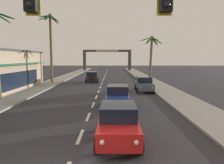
{
  "coord_description": "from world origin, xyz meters",
  "views": [
    {
      "loc": [
        1.55,
        -6.57,
        3.78
      ],
      "look_at": [
        1.58,
        8.0,
        2.2
      ],
      "focal_mm": 34.98,
      "sensor_mm": 36.0,
      "label": 1
    }
  ],
  "objects": [
    {
      "name": "sidewalk_right",
      "position": [
        7.8,
        20.0,
        0.07
      ],
      "size": [
        3.2,
        110.0,
        0.14
      ],
      "primitive_type": "cube",
      "color": "gray",
      "rests_on": "ground"
    },
    {
      "name": "town_gateway_arch",
      "position": [
        0.0,
        62.23,
        4.24
      ],
      "size": [
        15.06,
        0.9,
        6.49
      ],
      "color": "#423D38",
      "rests_on": "ground"
    },
    {
      "name": "palm_left_third",
      "position": [
        -7.63,
        26.45,
        7.04
      ],
      "size": [
        3.35,
        3.55,
        10.35
      ],
      "color": "brown",
      "rests_on": "ground"
    },
    {
      "name": "sedan_third_in_queue",
      "position": [
        1.99,
        10.31,
        0.85
      ],
      "size": [
        2.05,
        4.49,
        1.68
      ],
      "color": "navy",
      "rests_on": "ground"
    },
    {
      "name": "palm_right_third",
      "position": [
        8.23,
        30.79,
        5.17
      ],
      "size": [
        4.08,
        3.98,
        7.57
      ],
      "color": "brown",
      "rests_on": "ground"
    },
    {
      "name": "lane_markings",
      "position": [
        0.4,
        20.7,
        0.0
      ],
      "size": [
        4.28,
        88.77,
        0.01
      ],
      "color": "silver",
      "rests_on": "ground"
    },
    {
      "name": "sedan_oncoming_far",
      "position": [
        -1.65,
        28.24,
        0.85
      ],
      "size": [
        2.09,
        4.5,
        1.68
      ],
      "color": "black",
      "rests_on": "ground"
    },
    {
      "name": "sedan_lead_at_stop_bar",
      "position": [
        1.84,
        3.21,
        0.85
      ],
      "size": [
        1.99,
        4.47,
        1.68
      ],
      "color": "red",
      "rests_on": "ground"
    },
    {
      "name": "sedan_parked_nearest_kerb",
      "position": [
        5.23,
        18.29,
        0.85
      ],
      "size": [
        2.04,
        4.49,
        1.68
      ],
      "color": "#4C515B",
      "rests_on": "ground"
    },
    {
      "name": "traffic_signal_mast",
      "position": [
        3.12,
        -0.49,
        4.94
      ],
      "size": [
        11.04,
        0.41,
        7.03
      ],
      "color": "#2D2D33",
      "rests_on": "ground"
    },
    {
      "name": "sidewalk_left",
      "position": [
        -7.8,
        20.0,
        0.07
      ],
      "size": [
        3.2,
        110.0,
        0.14
      ],
      "primitive_type": "cube",
      "color": "gray",
      "rests_on": "ground"
    }
  ]
}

